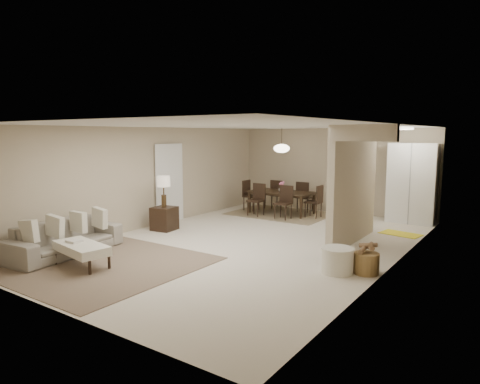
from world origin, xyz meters
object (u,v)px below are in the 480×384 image
Objects in this scene: pantry_cabinet at (412,183)px; round_pouf at (337,260)px; wicker_basket at (366,263)px; sofa at (65,238)px; side_table at (164,219)px; dining_table at (281,203)px; ottoman_bench at (81,248)px.

pantry_cabinet is 3.81× the size of round_pouf.
pantry_cabinet is at bearing 94.76° from wicker_basket.
sofa is (-4.80, -6.99, -0.72)m from pantry_cabinet.
pantry_cabinet is 4.89m from wicker_basket.
side_table reaches higher than round_pouf.
sofa is 5.17m from round_pouf.
wicker_basket is at bearing -46.24° from dining_table.
side_table is 4.78m from round_pouf.
wicker_basket is (4.25, 2.49, -0.16)m from ottoman_bench.
wicker_basket is at bearing -5.22° from side_table.
wicker_basket is 0.22× the size of dining_table.
dining_table is at bearing -18.83° from sofa.
ottoman_bench is at bearing -117.83° from pantry_cabinet.
round_pouf is at bearing -90.24° from pantry_cabinet.
round_pouf is at bearing -51.17° from dining_table.
pantry_cabinet is 1.12× the size of dining_table.
ottoman_bench is 2.21× the size of side_table.
sofa is at bearing -91.08° from side_table.
sofa reaches higher than ottoman_bench.
dining_table reaches higher than wicker_basket.
side_table is at bearing 171.51° from round_pouf.
wicker_basket is at bearing 39.96° from ottoman_bench.
sofa reaches higher than round_pouf.
ottoman_bench is 3.00× the size of wicker_basket.
dining_table reaches higher than side_table.
dining_table is (1.30, 3.50, 0.05)m from side_table.
sofa reaches higher than side_table.
round_pouf is 0.48m from wicker_basket.
round_pouf reaches higher than ottoman_bench.
wicker_basket is at bearing -73.62° from sofa.
side_table is 5.17m from wicker_basket.
round_pouf is (4.78, 1.96, -0.11)m from sofa.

